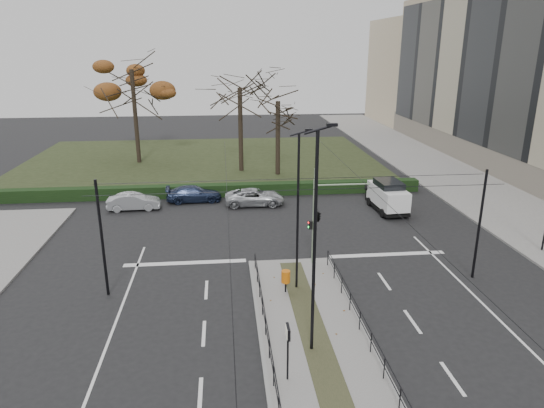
{
  "coord_description": "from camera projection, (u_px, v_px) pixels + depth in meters",
  "views": [
    {
      "loc": [
        -3.59,
        -20.52,
        11.84
      ],
      "look_at": [
        -0.95,
        5.55,
        3.37
      ],
      "focal_mm": 32.0,
      "sensor_mm": 36.0,
      "label": 1
    }
  ],
  "objects": [
    {
      "name": "streetlamp_median_near",
      "position": [
        315.0,
        243.0,
        18.32
      ],
      "size": [
        0.77,
        0.16,
        9.18
      ],
      "color": "black",
      "rests_on": "median_island"
    },
    {
      "name": "bare_tree_near",
      "position": [
        278.0,
        107.0,
        45.28
      ],
      "size": [
        5.08,
        5.08,
        9.29
      ],
      "color": "black",
      "rests_on": "park"
    },
    {
      "name": "litter_bin",
      "position": [
        286.0,
        277.0,
        24.12
      ],
      "size": [
        0.45,
        0.45,
        1.15
      ],
      "color": "black",
      "rests_on": "median_island"
    },
    {
      "name": "traffic_light",
      "position": [
        319.0,
        215.0,
        26.82
      ],
      "size": [
        3.38,
        1.9,
        4.97
      ],
      "color": "gray",
      "rests_on": "median_island"
    },
    {
      "name": "median_railing",
      "position": [
        313.0,
        315.0,
        20.65
      ],
      "size": [
        4.14,
        13.24,
        0.92
      ],
      "color": "black",
      "rests_on": "median_island"
    },
    {
      "name": "parked_car_fourth",
      "position": [
        255.0,
        197.0,
        38.09
      ],
      "size": [
        4.69,
        2.21,
        1.29
      ],
      "primitive_type": "imported",
      "rotation": [
        0.0,
        0.0,
        1.56
      ],
      "color": "#B0B3B8",
      "rests_on": "ground"
    },
    {
      "name": "sidewalk_east",
      "position": [
        453.0,
        178.0,
        45.95
      ],
      "size": [
        8.0,
        90.0,
        0.14
      ],
      "primitive_type": "cube",
      "color": "slate",
      "rests_on": "ground"
    },
    {
      "name": "bare_tree_center",
      "position": [
        240.0,
        94.0,
        46.39
      ],
      "size": [
        7.86,
        7.86,
        10.76
      ],
      "color": "black",
      "rests_on": "park"
    },
    {
      "name": "hedge",
      "position": [
        196.0,
        191.0,
        40.29
      ],
      "size": [
        38.0,
        1.0,
        1.0
      ],
      "primitive_type": "cube",
      "color": "black",
      "rests_on": "ground"
    },
    {
      "name": "median_island",
      "position": [
        312.0,
        332.0,
        21.03
      ],
      "size": [
        4.4,
        15.0,
        0.14
      ],
      "primitive_type": "cube",
      "color": "slate",
      "rests_on": "ground"
    },
    {
      "name": "rust_tree",
      "position": [
        131.0,
        69.0,
        49.2
      ],
      "size": [
        9.38,
        9.38,
        12.7
      ],
      "color": "black",
      "rests_on": "park"
    },
    {
      "name": "catenary",
      "position": [
        299.0,
        227.0,
        23.9
      ],
      "size": [
        20.0,
        34.0,
        6.0
      ],
      "color": "black",
      "rests_on": "ground"
    },
    {
      "name": "white_van",
      "position": [
        388.0,
        195.0,
        36.53
      ],
      "size": [
        2.22,
        4.49,
        2.36
      ],
      "color": "white",
      "rests_on": "ground"
    },
    {
      "name": "info_panel",
      "position": [
        288.0,
        338.0,
        17.41
      ],
      "size": [
        0.13,
        0.58,
        2.23
      ],
      "color": "black",
      "rests_on": "median_island"
    },
    {
      "name": "streetlamp_median_far",
      "position": [
        298.0,
        211.0,
        23.57
      ],
      "size": [
        0.68,
        0.14,
        8.13
      ],
      "color": "black",
      "rests_on": "median_island"
    },
    {
      "name": "parked_car_second",
      "position": [
        134.0,
        202.0,
        36.98
      ],
      "size": [
        4.01,
        1.58,
        1.3
      ],
      "primitive_type": "imported",
      "rotation": [
        0.0,
        0.0,
        1.62
      ],
      "color": "#B0B3B8",
      "rests_on": "ground"
    },
    {
      "name": "ground",
      "position": [
        303.0,
        305.0,
        23.41
      ],
      "size": [
        140.0,
        140.0,
        0.0
      ],
      "primitive_type": "plane",
      "color": "black",
      "rests_on": "ground"
    },
    {
      "name": "parked_car_third",
      "position": [
        194.0,
        194.0,
        38.97
      ],
      "size": [
        4.46,
        2.0,
        1.27
      ],
      "primitive_type": "imported",
      "rotation": [
        0.0,
        0.0,
        1.62
      ],
      "color": "#1F2B49",
      "rests_on": "ground"
    },
    {
      "name": "park",
      "position": [
        202.0,
        161.0,
        53.12
      ],
      "size": [
        38.0,
        26.0,
        0.1
      ],
      "primitive_type": "cube",
      "color": "black",
      "rests_on": "ground"
    }
  ]
}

